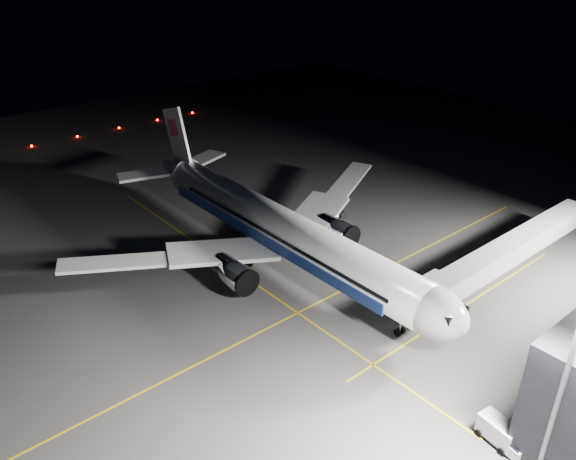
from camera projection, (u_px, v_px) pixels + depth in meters
The scene contains 13 objects.
ground at pixel (283, 263), 76.99m from camera, with size 200.00×200.00×0.00m, color #4C4C4F.
guide_line_main at pixel (334, 295), 70.21m from camera, with size 0.25×80.00×0.01m, color gold.
guide_line_cross at pixel (248, 278), 73.54m from camera, with size 70.00×0.25×0.01m, color gold.
guide_line_side at pixel (462, 307), 67.83m from camera, with size 0.25×40.00×0.01m, color gold.
airliner at pixel (277, 227), 75.33m from camera, with size 61.48×54.22×16.64m.
jet_bridge at pixel (505, 253), 70.33m from camera, with size 3.60×34.40×6.30m.
floodlight_mast_south at pixel (570, 360), 40.75m from camera, with size 2.40×0.67×20.70m.
taxiway_lights at pixel (77, 137), 125.62m from camera, with size 0.44×60.44×0.44m.
service_truck at pixel (502, 434), 48.91m from camera, with size 4.70×2.41×2.30m.
baggage_tug at pixel (337, 213), 89.33m from camera, with size 2.58×2.30×1.57m.
safety_cone_a at pixel (288, 243), 81.66m from camera, with size 0.36×0.36×0.54m, color #F85D0A.
safety_cone_b at pixel (360, 257), 77.96m from camera, with size 0.40×0.40×0.59m, color #F85D0A.
safety_cone_c at pixel (275, 230), 85.21m from camera, with size 0.35×0.35×0.53m, color #F85D0A.
Camera 1 is at (50.97, -42.22, 39.60)m, focal length 35.00 mm.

